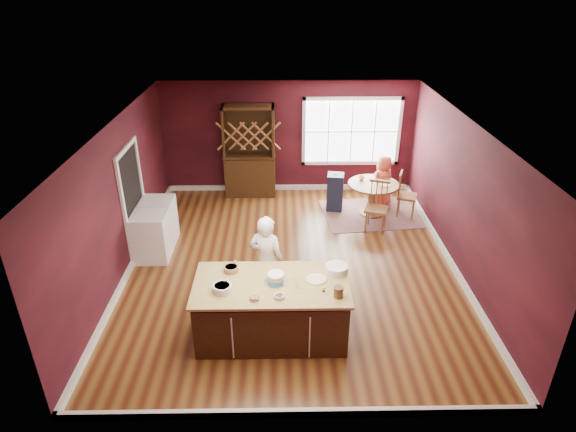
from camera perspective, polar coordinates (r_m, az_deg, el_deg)
The scene contains 28 objects.
room_shell at distance 8.43m, azimuth 0.49°, elevation 2.02°, with size 7.00×7.00×7.00m.
window at distance 11.74m, azimuth 7.53°, elevation 9.90°, with size 2.36×0.10×1.66m, color white, non-canonical shape.
doorway at distance 9.52m, azimuth -17.79°, elevation 1.55°, with size 0.08×1.26×2.13m, color white, non-canonical shape.
kitchen_island at distance 7.25m, azimuth -1.96°, elevation -11.08°, with size 2.24×1.17×0.92m.
dining_table at distance 10.84m, azimuth 10.01°, elevation 2.78°, with size 1.12×1.12×0.75m.
baker at distance 7.71m, azimuth -2.57°, elevation -5.32°, with size 0.58×0.38×1.58m, color silver.
layer_cake at distance 6.95m, azimuth -1.47°, elevation -7.34°, with size 0.34×0.34×0.14m, color white, non-canonical shape.
bowl_blue at distance 6.84m, azimuth -7.81°, elevation -8.47°, with size 0.27×0.27×0.10m, color white.
bowl_yellow at distance 7.25m, azimuth -6.76°, elevation -6.23°, with size 0.22×0.22×0.08m, color brown.
bowl_pink at distance 6.64m, azimuth -4.02°, elevation -9.70°, with size 0.14×0.14×0.05m, color white.
bowl_olive at distance 6.66m, azimuth -1.04°, elevation -9.51°, with size 0.15×0.15×0.06m, color beige.
drinking_glass at distance 6.84m, azimuth 0.98°, elevation -7.92°, with size 0.08×0.08×0.15m, color silver.
dinner_plate at distance 7.04m, azimuth 3.37°, elevation -7.49°, with size 0.29×0.29×0.02m, color beige.
white_tub at distance 7.20m, azimuth 5.78°, elevation -6.25°, with size 0.34×0.34×0.12m, color silver.
stoneware_crock at distance 6.69m, azimuth 5.99°, elevation -8.94°, with size 0.13×0.13×0.16m, color brown.
toy_figurine at distance 6.80m, azimuth 4.25°, elevation -8.66°, with size 0.04×0.04×0.07m, color yellow, non-canonical shape.
rug at distance 11.07m, azimuth 9.80°, elevation 0.29°, with size 2.12×1.64×0.01m, color brown.
chair_east at distance 10.97m, azimuth 13.96°, elevation 2.53°, with size 0.43×0.41×1.02m, color brown, non-canonical shape.
chair_south at distance 10.17m, azimuth 10.47°, elevation 1.09°, with size 0.45×0.43×1.08m, color brown, non-canonical shape.
chair_north at distance 11.70m, azimuth 10.84°, elevation 4.29°, with size 0.41×0.39×0.97m, color brown, non-canonical shape.
seated_woman at distance 11.26m, azimuth 11.16°, elevation 4.06°, with size 0.60×0.39×1.23m, color #CE543C.
high_chair at distance 10.99m, azimuth 5.61°, elevation 2.93°, with size 0.36×0.36×0.90m, color #1D2341, non-canonical shape.
toddler at distance 10.94m, azimuth 5.94°, elevation 4.85°, with size 0.18×0.14×0.26m, color #8CA5BF, non-canonical shape.
table_plate at distance 10.70m, azimuth 11.40°, elevation 3.63°, with size 0.21×0.21×0.02m, color beige.
table_cup at distance 10.88m, azimuth 8.71°, elevation 4.49°, with size 0.12×0.12×0.10m, color beige.
hutch at distance 11.53m, azimuth -4.59°, elevation 7.63°, with size 1.20×0.50×2.20m, color #392516.
washer at distance 9.40m, azimuth -15.89°, elevation -2.36°, with size 0.64×0.62×0.92m, color white.
dryer at distance 9.95m, azimuth -15.04°, elevation -0.56°, with size 0.63×0.61×0.92m, color silver.
Camera 1 is at (-0.20, -7.64, 4.91)m, focal length 30.00 mm.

